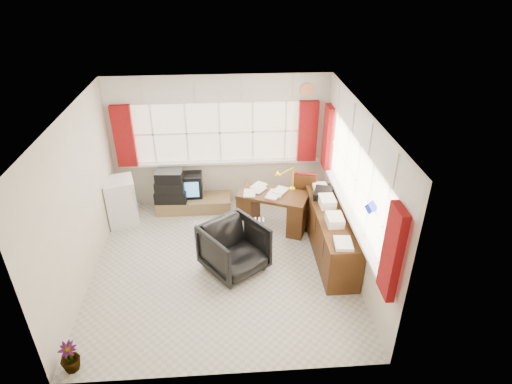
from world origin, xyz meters
TOP-DOWN VIEW (x-y plane):
  - ground at (0.00, 0.00)m, footprint 4.00×4.00m
  - room_walls at (0.00, 0.00)m, footprint 4.00×4.00m
  - window_back at (0.00, 1.94)m, footprint 3.70×0.12m
  - window_right at (1.94, 0.00)m, footprint 0.12×3.70m
  - curtains at (0.92, 0.93)m, footprint 3.83×3.83m
  - overhead_cabinets at (0.98, 0.98)m, footprint 3.98×3.98m
  - desk at (0.89, 1.02)m, footprint 1.32×1.00m
  - desk_lamp at (1.24, 1.16)m, footprint 0.19×0.17m
  - task_chair at (1.44, 1.13)m, footprint 0.50×0.52m
  - office_chair at (0.18, -0.10)m, footprint 1.18×1.19m
  - radiator at (0.47, 0.32)m, footprint 0.44×0.21m
  - credenza at (1.73, 0.20)m, footprint 0.50×2.00m
  - file_tray at (1.69, 0.74)m, footprint 0.39×0.44m
  - tv_bench at (-0.55, 1.72)m, footprint 1.40×0.50m
  - crt_tv at (-0.62, 1.86)m, footprint 0.50×0.47m
  - hifi_stack at (-0.95, 1.66)m, footprint 0.61×0.40m
  - mini_fridge at (-1.80, 1.36)m, footprint 0.63×0.63m
  - spray_bottle_a at (-0.46, 0.82)m, footprint 0.13×0.13m
  - spray_bottle_b at (-0.60, 1.63)m, footprint 0.08×0.08m
  - flower_vase at (-1.80, -1.80)m, footprint 0.27×0.27m

SIDE VIEW (x-z plane):
  - ground at x=0.00m, z-range 0.00..0.00m
  - spray_bottle_b at x=-0.60m, z-range 0.00..0.18m
  - tv_bench at x=-0.55m, z-range 0.00..0.25m
  - spray_bottle_a at x=-0.46m, z-range 0.00..0.31m
  - flower_vase at x=-1.80m, z-range 0.00..0.41m
  - radiator at x=0.47m, z-range -0.06..0.57m
  - desk at x=0.89m, z-range 0.02..0.74m
  - office_chair at x=0.18m, z-range 0.00..0.78m
  - credenza at x=1.73m, z-range -0.03..0.82m
  - mini_fridge at x=-1.80m, z-range 0.00..0.87m
  - crt_tv at x=-0.62m, z-range 0.25..0.70m
  - task_chair at x=1.44m, z-range 0.03..0.98m
  - hifi_stack at x=-0.95m, z-range 0.23..0.84m
  - file_tray at x=1.69m, z-range 0.75..0.87m
  - window_back at x=0.00m, z-range -0.85..2.75m
  - window_right at x=1.94m, z-range -0.85..2.75m
  - desk_lamp at x=1.24m, z-range 0.77..1.21m
  - curtains at x=0.92m, z-range 0.88..2.03m
  - room_walls at x=0.00m, z-range -0.50..3.50m
  - overhead_cabinets at x=0.98m, z-range 2.01..2.49m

